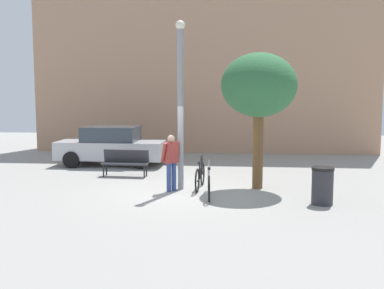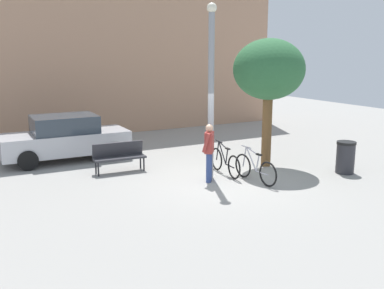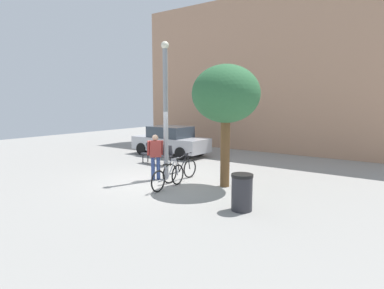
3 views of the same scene
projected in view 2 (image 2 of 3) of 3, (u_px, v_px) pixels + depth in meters
The scene contains 10 objects.
ground_plane at pixel (219, 180), 12.82m from camera, with size 36.00×36.00×0.00m, color gray.
building_facade at pixel (110, 35), 20.09m from camera, with size 16.33×2.00×8.80m, color tan.
lamppost at pixel (211, 87), 12.55m from camera, with size 0.28×0.28×4.99m.
person_by_lamppost at pixel (209, 149), 12.52m from camera, with size 0.55×0.60×1.67m.
park_bench at pixel (119, 155), 13.64m from camera, with size 1.62×0.55×0.92m.
plaza_tree at pixel (269, 71), 13.84m from camera, with size 2.25×2.25×4.08m.
bicycle_silver at pixel (255, 169), 12.62m from camera, with size 0.17×1.81×0.97m.
bicycle_black at pixel (225, 162), 13.39m from camera, with size 0.17×1.81×0.97m.
parked_car_silver at pixel (65, 138), 15.04m from camera, with size 4.23×1.87×1.55m.
trash_bin at pixel (345, 157), 13.51m from camera, with size 0.58×0.58×0.98m.
Camera 2 is at (-6.56, -10.46, 3.68)m, focal length 41.29 mm.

